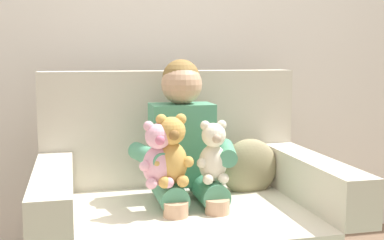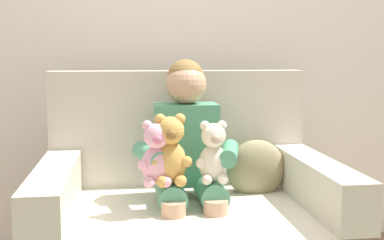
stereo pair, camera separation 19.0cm
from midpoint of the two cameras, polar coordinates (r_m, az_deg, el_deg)
back_wall at (r=2.68m, az=-6.36°, el=13.35°), size 6.00×0.10×2.60m
armchair at (r=2.10m, az=-3.49°, el=-12.62°), size 1.16×0.88×0.95m
seated_child at (r=2.04m, az=-3.45°, el=-3.48°), size 0.45×0.39×0.82m
plush_honey at (r=1.88m, az=-5.27°, el=-3.70°), size 0.16×0.13×0.27m
plush_pink at (r=1.87m, az=-6.83°, el=-4.12°), size 0.15×0.12×0.25m
plush_cream at (r=1.92m, az=-0.38°, el=-3.87°), size 0.14×0.12×0.24m
throw_pillow at (r=2.22m, az=4.13°, el=-5.48°), size 0.26×0.13×0.26m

